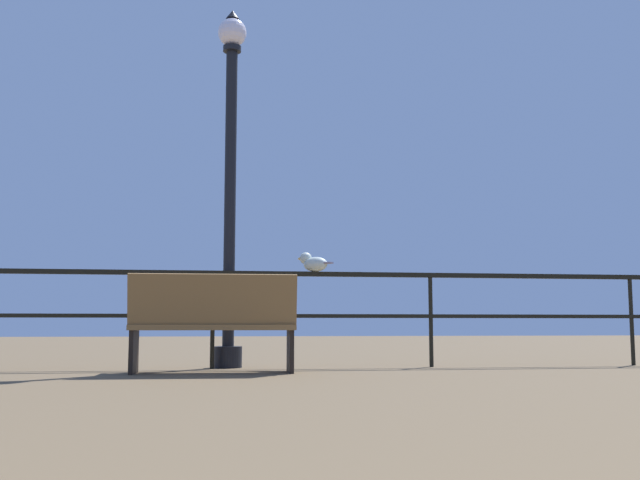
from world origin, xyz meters
TOP-DOWN VIEW (x-y plane):
  - pier_railing at (0.00, 9.18)m, footprint 18.53×0.05m
  - bench_near_left at (0.00, 8.42)m, footprint 1.54×0.67m
  - lamppost_center at (0.16, 9.35)m, footprint 0.31×0.31m
  - seagull_on_rail at (1.05, 9.20)m, footprint 0.36×0.35m

SIDE VIEW (x-z plane):
  - bench_near_left at x=0.00m, z-range 0.04..0.95m
  - pier_railing at x=0.00m, z-range 0.25..1.25m
  - seagull_on_rail at x=1.05m, z-range 0.99..1.20m
  - lamppost_center at x=0.16m, z-range 0.18..4.07m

